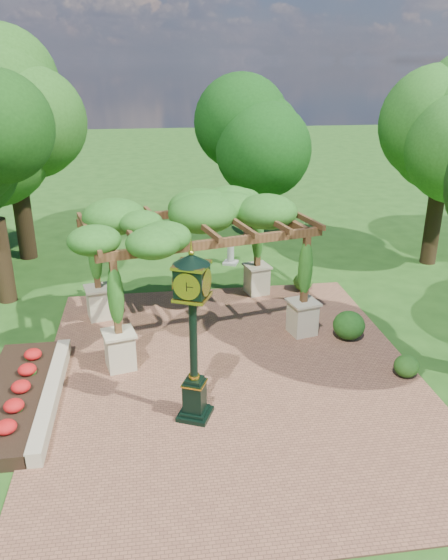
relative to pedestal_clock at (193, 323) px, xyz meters
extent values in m
plane|color=#1E4714|center=(1.14, 0.67, -2.49)|extent=(120.00, 120.00, 0.00)
cube|color=brown|center=(1.14, 1.67, -2.47)|extent=(10.00, 12.00, 0.04)
cube|color=#C6B793|center=(-3.46, 1.17, -2.29)|extent=(0.35, 5.00, 0.40)
cube|color=red|center=(-4.36, 1.17, -2.31)|extent=(1.50, 5.00, 0.36)
cube|color=black|center=(0.00, 0.00, -2.40)|extent=(0.96, 0.96, 0.11)
cube|color=black|center=(0.00, 0.00, -1.91)|extent=(0.60, 0.60, 0.82)
cube|color=gold|center=(0.00, 0.00, -1.54)|extent=(0.67, 0.67, 0.04)
cylinder|color=black|center=(0.00, 0.00, -0.36)|extent=(0.24, 0.24, 2.09)
cube|color=black|center=(0.00, 0.00, 1.01)|extent=(0.84, 0.84, 0.64)
cylinder|color=beige|center=(-0.13, -0.30, 1.01)|extent=(0.51, 0.25, 0.55)
cone|color=black|center=(0.00, 0.00, 1.51)|extent=(1.08, 1.08, 0.23)
sphere|color=gold|center=(0.00, 0.00, 1.64)|extent=(0.13, 0.13, 0.13)
cube|color=beige|center=(-1.81, 2.52, -1.95)|extent=(0.88, 0.88, 1.01)
cube|color=brown|center=(-1.81, 2.52, -0.34)|extent=(0.22, 0.22, 2.08)
cube|color=beige|center=(3.67, 3.81, -1.95)|extent=(0.88, 0.88, 1.01)
cube|color=brown|center=(3.67, 3.81, -0.34)|extent=(0.22, 0.22, 2.08)
cube|color=beige|center=(-2.59, 5.80, -1.95)|extent=(0.88, 0.88, 1.01)
cube|color=brown|center=(-2.59, 5.80, -0.34)|extent=(0.22, 0.22, 2.08)
cube|color=beige|center=(2.89, 7.10, -1.95)|extent=(0.88, 0.88, 1.01)
cube|color=brown|center=(2.89, 7.10, -0.34)|extent=(0.22, 0.22, 2.08)
cube|color=brown|center=(0.93, 3.17, 0.79)|extent=(6.39, 1.66, 0.25)
cube|color=brown|center=(0.15, 6.45, 0.79)|extent=(6.39, 1.66, 0.25)
ellipsoid|color=#265D1A|center=(0.54, 4.81, 1.09)|extent=(7.29, 5.45, 1.13)
cube|color=#9B9B92|center=(2.43, 10.36, -2.44)|extent=(0.73, 0.73, 0.10)
cylinder|color=#9B9B92|center=(2.43, 10.36, -1.99)|extent=(0.37, 0.37, 0.91)
cylinder|color=#9B9B92|center=(2.43, 10.36, -1.51)|extent=(0.69, 0.69, 0.05)
ellipsoid|color=#245418|center=(5.74, 0.99, -2.16)|extent=(0.76, 0.76, 0.60)
ellipsoid|color=#1C4B15|center=(4.96, 3.27, -2.02)|extent=(1.26, 1.26, 0.87)
ellipsoid|color=#2F601B|center=(4.63, 7.12, -2.14)|extent=(0.77, 0.77, 0.63)
cylinder|color=#362615|center=(-5.93, 7.73, -1.00)|extent=(0.63, 0.63, 2.98)
cylinder|color=black|center=(-6.07, 12.37, -0.79)|extent=(0.73, 0.73, 3.41)
ellipsoid|color=#235017|center=(-6.07, 12.37, 3.60)|extent=(4.61, 4.61, 5.38)
cylinder|color=#362015|center=(3.93, 13.89, -1.03)|extent=(0.66, 0.66, 2.93)
ellipsoid|color=#10390E|center=(3.93, 13.89, 2.75)|extent=(3.93, 3.93, 4.63)
cylinder|color=#322313|center=(10.66, 9.36, -0.95)|extent=(0.64, 0.64, 3.09)
ellipsoid|color=#265F1B|center=(10.66, 9.36, 3.04)|extent=(4.27, 4.27, 4.89)
camera|label=1|loc=(-0.82, -10.80, 5.38)|focal=35.00mm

